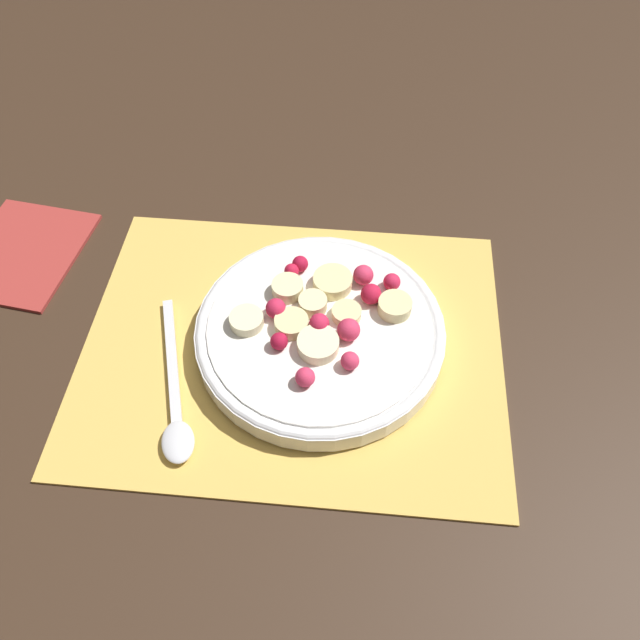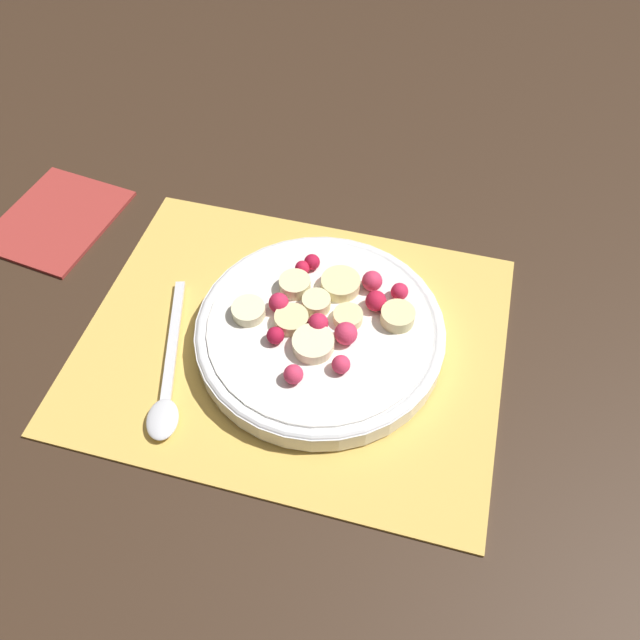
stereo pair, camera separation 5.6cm
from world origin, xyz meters
The scene contains 5 objects.
ground_plane centered at (0.00, 0.00, 0.00)m, with size 3.00×3.00×0.00m, color #382619.
placemat centered at (0.00, 0.00, 0.00)m, with size 0.39×0.31×0.01m.
fruit_bowl centered at (-0.03, -0.01, 0.02)m, with size 0.23×0.23×0.04m.
spoon centered at (0.09, 0.08, 0.01)m, with size 0.07×0.17×0.01m.
napkin centered at (0.30, -0.09, 0.00)m, with size 0.13×0.15×0.01m.
Camera 2 is at (-0.11, 0.32, 0.48)m, focal length 35.00 mm.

